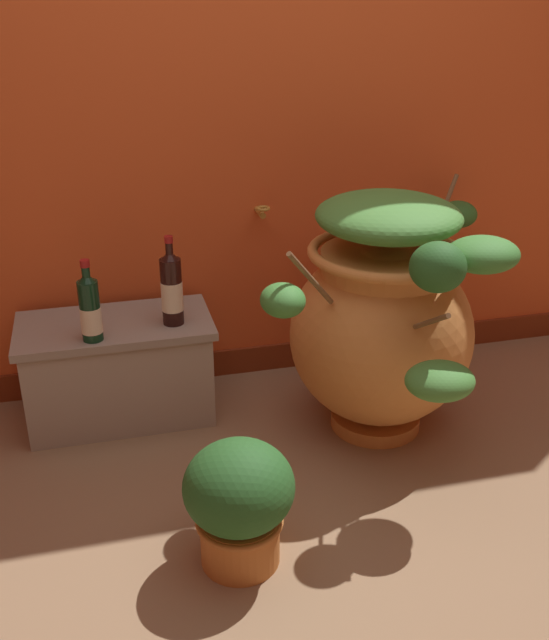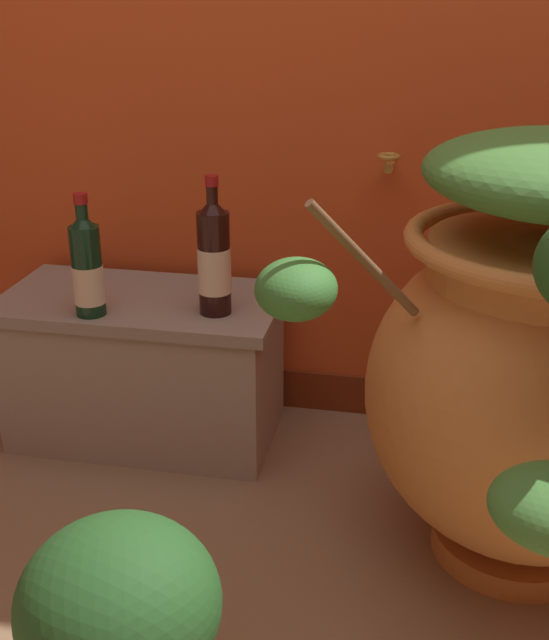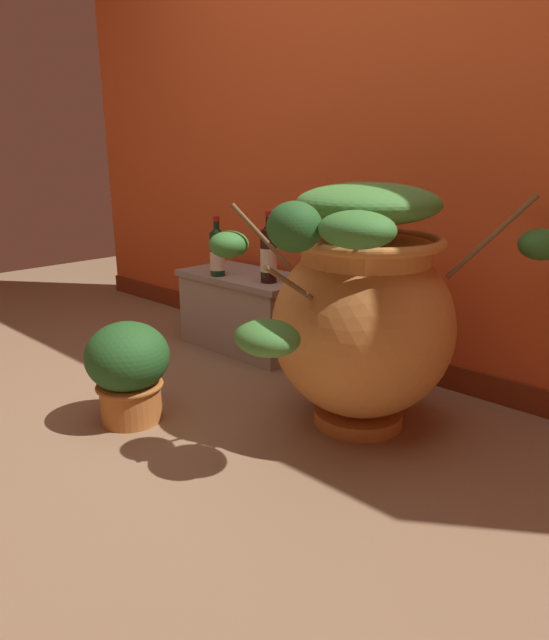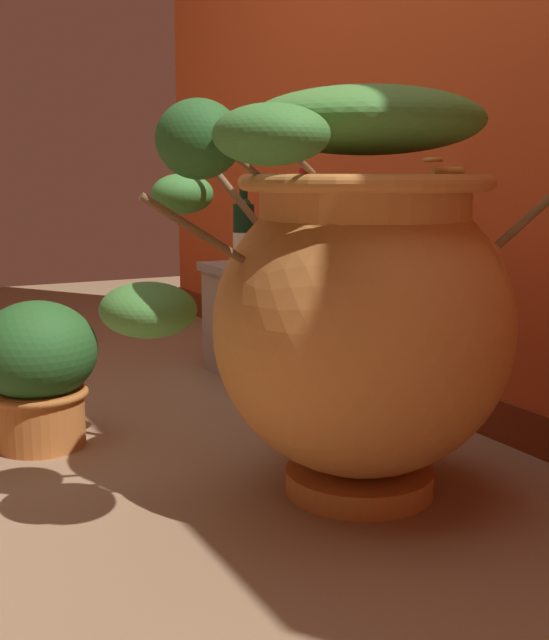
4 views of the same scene
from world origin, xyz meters
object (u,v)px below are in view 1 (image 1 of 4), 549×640
at_px(potted_shrub, 239,500).
at_px(wine_bottle_left, 172,288).
at_px(terracotta_urn, 384,318).
at_px(wine_bottle_middle, 90,308).

bearing_deg(potted_shrub, wine_bottle_left, 94.59).
relative_size(terracotta_urn, wine_bottle_left, 3.10).
relative_size(wine_bottle_left, potted_shrub, 0.86).
relative_size(terracotta_urn, wine_bottle_middle, 3.50).
bearing_deg(terracotta_urn, wine_bottle_left, 159.55).
bearing_deg(wine_bottle_middle, wine_bottle_left, 13.06).
height_order(terracotta_urn, wine_bottle_middle, terracotta_urn).
bearing_deg(terracotta_urn, potted_shrub, -138.92).
distance_m(terracotta_urn, wine_bottle_middle, 1.04).
height_order(wine_bottle_left, potted_shrub, wine_bottle_left).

